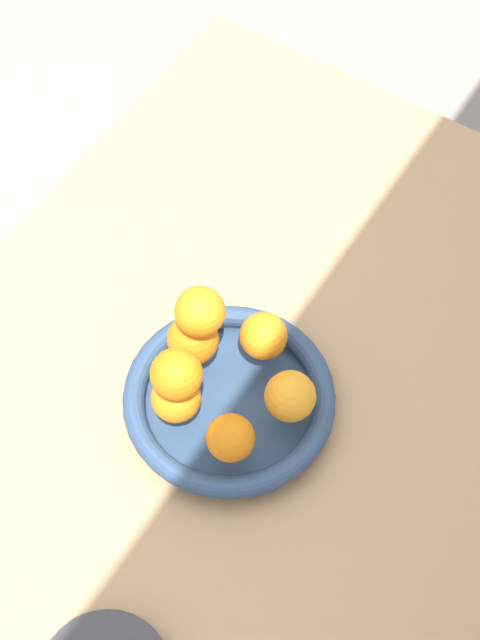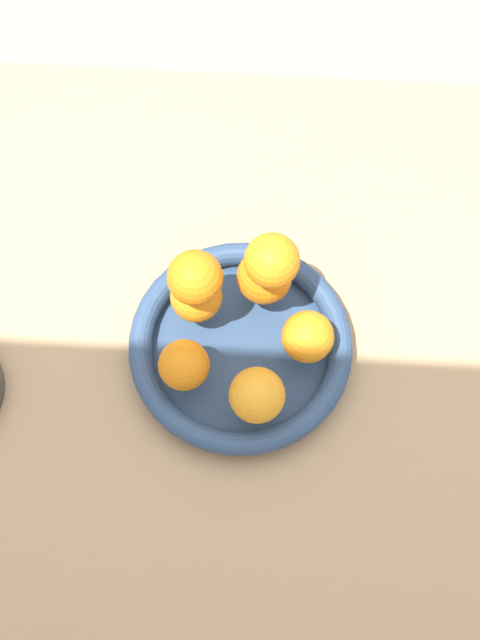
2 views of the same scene
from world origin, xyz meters
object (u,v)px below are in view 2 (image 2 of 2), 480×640
fruit_bowl (241,346)px  orange_6 (195,278)px  orange_1 (264,277)px  orange_3 (184,365)px  orange_4 (257,395)px  orange_2 (196,296)px  dining_table (245,371)px  orange_5 (272,261)px  orange_0 (308,337)px

fruit_bowl → orange_6: size_ratio=4.32×
orange_1 → orange_6: 0.09m
orange_3 → orange_4: bearing=159.7°
orange_1 → orange_2: 0.08m
orange_1 → orange_6: size_ratio=1.05×
dining_table → orange_5: orange_5 is taller
fruit_bowl → orange_1: 0.08m
fruit_bowl → orange_6: bearing=-35.8°
fruit_bowl → orange_4: 0.09m
dining_table → orange_3: (0.06, 0.04, 0.16)m
orange_0 → orange_4: (0.05, 0.07, 0.00)m
orange_1 → orange_4: 0.13m
orange_1 → orange_0: bearing=126.9°
dining_table → orange_6: 0.22m
orange_3 → orange_2: bearing=-95.2°
orange_1 → orange_4: orange_1 is taller
dining_table → fruit_bowl: size_ratio=4.41×
orange_4 → orange_6: 0.14m
dining_table → orange_1: bearing=-105.5°
orange_0 → orange_5: (0.04, -0.06, 0.06)m
fruit_bowl → orange_1: orange_1 is taller
dining_table → orange_1: orange_1 is taller
fruit_bowl → orange_4: bearing=106.9°
fruit_bowl → orange_2: size_ratio=4.38×
fruit_bowl → orange_0: orange_0 is taller
orange_2 → fruit_bowl: bearing=142.9°
orange_0 → fruit_bowl: bearing=-1.1°
orange_2 → orange_4: 0.13m
fruit_bowl → orange_3: size_ratio=4.57×
orange_0 → orange_1: orange_1 is taller
fruit_bowl → orange_0: (-0.07, 0.00, 0.05)m
fruit_bowl → orange_4: orange_4 is taller
orange_3 → orange_4: (-0.08, 0.03, 0.00)m
orange_1 → orange_5: size_ratio=1.05×
orange_1 → orange_3: orange_1 is taller
orange_0 → orange_2: (0.12, -0.04, 0.00)m
orange_4 → orange_5: orange_5 is taller
orange_1 → orange_2: (0.07, 0.03, -0.00)m
orange_1 → orange_5: (-0.01, 0.01, 0.06)m
dining_table → fruit_bowl: bearing=41.2°
dining_table → orange_3: orange_3 is taller
orange_0 → orange_5: bearing=-53.4°
orange_1 → orange_5: 0.06m
orange_2 → orange_6: size_ratio=0.99×
orange_2 → orange_3: 0.08m
dining_table → orange_3: bearing=35.5°
fruit_bowl → orange_5: orange_5 is taller
orange_0 → orange_1: (0.05, -0.07, 0.00)m
fruit_bowl → orange_2: (0.05, -0.04, 0.05)m
orange_1 → orange_4: size_ratio=1.03×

